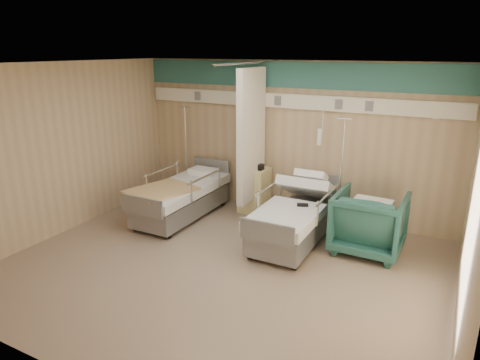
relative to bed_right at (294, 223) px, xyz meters
name	(u,v)px	position (x,y,z in m)	size (l,w,h in m)	color
ground	(221,267)	(-0.60, -1.30, -0.32)	(6.00, 5.00, 0.00)	#87705D
room_walls	(227,135)	(-0.63, -1.05, 1.55)	(6.04, 5.04, 2.82)	tan
bed_right	(294,223)	(0.00, 0.00, 0.00)	(1.00, 2.16, 0.63)	white
bed_left	(181,201)	(-2.20, 0.00, 0.00)	(1.00, 2.16, 0.63)	white
bedside_cabinet	(254,190)	(-1.15, 0.90, 0.11)	(0.50, 0.48, 0.85)	#EBDE93
visitor_armchair	(369,222)	(1.12, 0.20, 0.16)	(1.00, 1.03, 0.94)	#21524B
waffle_blanket	(373,192)	(1.14, 0.15, 0.66)	(0.56, 0.50, 0.06)	white
iv_stand_right	(338,208)	(0.50, 0.78, 0.08)	(0.34, 0.34, 1.93)	silver
iv_stand_left	(187,181)	(-2.68, 0.89, 0.08)	(0.34, 0.34, 1.92)	silver
call_remote	(303,205)	(0.13, -0.01, 0.33)	(0.17, 0.08, 0.04)	black
tan_blanket	(161,190)	(-2.28, -0.46, 0.33)	(0.86, 1.09, 0.04)	tan
toiletry_bag	(258,167)	(-1.07, 0.87, 0.59)	(0.20, 0.13, 0.11)	black
white_cup	(250,162)	(-1.32, 1.03, 0.60)	(0.09, 0.09, 0.13)	white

